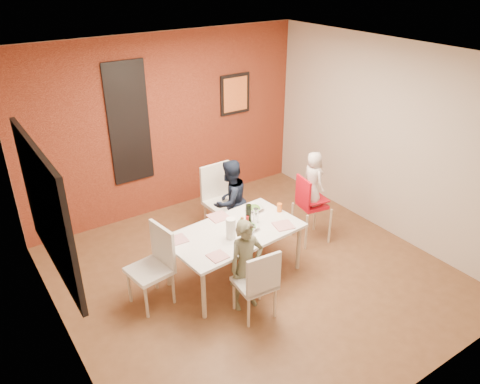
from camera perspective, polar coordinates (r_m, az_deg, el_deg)
ground at (r=6.04m, az=1.62°, el=-9.99°), size 4.50×4.50×0.00m
ceiling at (r=4.92m, az=2.04°, el=16.02°), size 4.50×4.50×0.02m
wall_back at (r=7.15m, az=-8.90°, el=8.04°), size 4.50×0.02×2.70m
wall_front at (r=4.01m, az=21.27°, el=-9.93°), size 4.50×0.02×2.70m
wall_left at (r=4.56m, az=-21.90°, el=-5.28°), size 0.02×4.50×2.70m
wall_right at (r=6.81m, az=17.44°, el=6.14°), size 0.02×4.50×2.70m
brick_accent_wall at (r=7.13m, az=-8.82°, el=8.00°), size 4.50×0.02×2.70m
picture_window_frame at (r=4.64m, az=-22.58°, el=-1.95°), size 0.05×1.70×1.30m
picture_window_pane at (r=4.64m, az=-22.40°, el=-1.91°), size 0.02×1.55×1.15m
glassblock_strip at (r=6.85m, az=-13.39°, el=8.11°), size 0.55×0.03×1.70m
glassblock_surround at (r=6.85m, az=-13.38°, el=8.10°), size 0.60×0.03×1.76m
art_print_frame at (r=7.59m, az=-0.61°, el=11.84°), size 0.54×0.03×0.64m
art_print_canvas at (r=7.58m, az=-0.55°, el=11.82°), size 0.44×0.01×0.54m
dining_table at (r=5.67m, az=-0.65°, el=-5.27°), size 1.68×1.03×0.67m
chair_near at (r=5.13m, az=2.24°, el=-10.84°), size 0.45×0.45×0.88m
chair_far at (r=6.64m, az=-2.43°, el=-0.49°), size 0.48×0.48×1.02m
chair_left at (r=5.43m, az=-10.29°, el=-8.36°), size 0.50×0.50×0.95m
high_chair at (r=6.48m, az=8.48°, el=-1.33°), size 0.48×0.48×0.98m
child_near at (r=5.25m, az=0.76°, el=-8.94°), size 0.44×0.32×1.11m
child_far at (r=6.44m, az=-1.24°, el=-1.12°), size 0.68×0.59×1.20m
toddler at (r=6.33m, az=8.92°, el=1.62°), size 0.28×0.39×0.75m
plate_near_left at (r=5.19m, az=-2.73°, el=-7.82°), size 0.21×0.21×0.01m
plate_far_mid at (r=5.92m, az=-2.61°, el=-3.02°), size 0.24×0.24×0.01m
plate_near_right at (r=5.76m, az=5.33°, el=-4.07°), size 0.27×0.27×0.01m
plate_far_left at (r=5.51m, az=-7.62°, el=-5.77°), size 0.22×0.22×0.01m
salad_bowl_a at (r=5.66m, az=1.16°, el=-4.28°), size 0.25×0.25×0.06m
salad_bowl_b at (r=6.06m, az=1.76°, el=-2.02°), size 0.27×0.27×0.05m
wine_bottle at (r=5.69m, az=1.04°, el=-2.79°), size 0.07×0.07×0.27m
wine_glass_a at (r=5.42m, az=1.41°, el=-4.96°), size 0.07×0.07×0.20m
wine_glass_b at (r=5.76m, az=1.93°, el=-2.89°), size 0.07×0.07×0.19m
paper_towel_roll at (r=5.44m, az=-1.13°, el=-4.46°), size 0.11×0.11×0.26m
condiment_red at (r=5.69m, az=0.89°, el=-3.60°), size 0.04×0.04×0.14m
condiment_green at (r=5.64m, az=0.13°, el=-3.91°), size 0.03×0.03×0.13m
condiment_brown at (r=5.64m, az=0.26°, el=-3.80°), size 0.04×0.04×0.15m
sippy_cup at (r=6.04m, az=4.83°, el=-1.91°), size 0.07×0.07×0.11m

